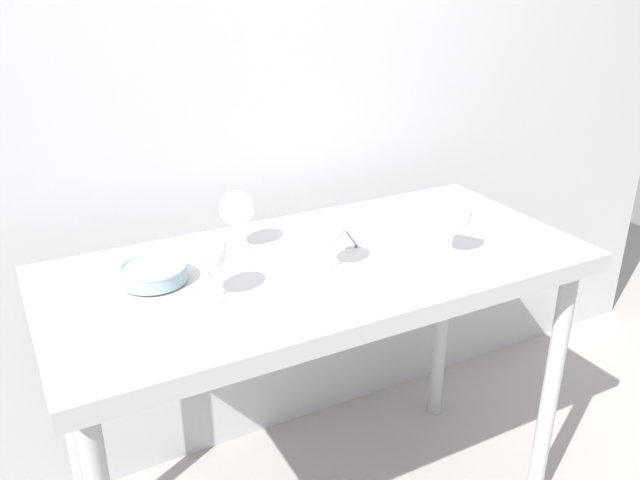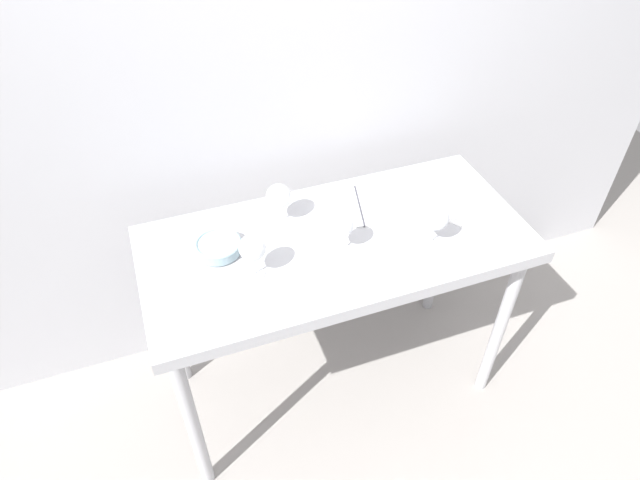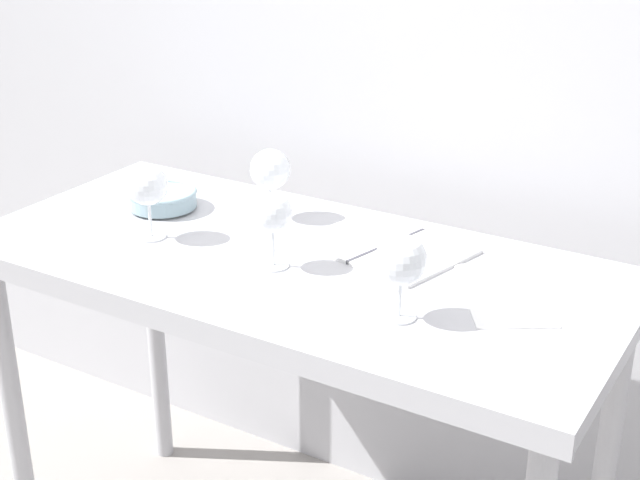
% 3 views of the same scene
% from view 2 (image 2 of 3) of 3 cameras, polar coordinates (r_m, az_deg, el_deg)
% --- Properties ---
extents(ground_plane, '(6.00, 6.00, 0.00)m').
position_cam_2_polar(ground_plane, '(2.69, 1.27, -14.17)').
color(ground_plane, gray).
extents(back_wall, '(3.80, 0.04, 2.60)m').
position_cam_2_polar(back_wall, '(2.17, -3.02, 16.41)').
color(back_wall, '#B7B7BC').
rests_on(back_wall, ground_plane).
extents(steel_counter, '(1.40, 0.65, 0.90)m').
position_cam_2_polar(steel_counter, '(2.07, 1.65, -2.07)').
color(steel_counter, '#AFAFB4').
rests_on(steel_counter, ground_plane).
extents(wine_glass_near_center, '(0.08, 0.08, 0.16)m').
position_cam_2_polar(wine_glass_near_center, '(1.88, 2.27, 1.43)').
color(wine_glass_near_center, white).
rests_on(wine_glass_near_center, steel_counter).
extents(wine_glass_near_left, '(0.09, 0.09, 0.17)m').
position_cam_2_polar(wine_glass_near_left, '(1.80, -6.94, -0.90)').
color(wine_glass_near_left, white).
rests_on(wine_glass_near_left, steel_counter).
extents(wine_glass_far_left, '(0.09, 0.09, 0.16)m').
position_cam_2_polar(wine_glass_far_left, '(2.01, -4.25, 4.38)').
color(wine_glass_far_left, white).
rests_on(wine_glass_far_left, steel_counter).
extents(wine_glass_near_right, '(0.09, 0.09, 0.16)m').
position_cam_2_polar(wine_glass_near_right, '(1.96, 11.80, 2.25)').
color(wine_glass_near_right, white).
rests_on(wine_glass_near_right, steel_counter).
extents(open_notebook, '(0.37, 0.32, 0.01)m').
position_cam_2_polar(open_notebook, '(2.15, 4.07, 3.51)').
color(open_notebook, white).
rests_on(open_notebook, steel_counter).
extents(tasting_sheet_upper, '(0.27, 0.31, 0.00)m').
position_cam_2_polar(tasting_sheet_upper, '(2.21, 12.02, 3.73)').
color(tasting_sheet_upper, white).
rests_on(tasting_sheet_upper, steel_counter).
extents(tasting_bowl, '(0.16, 0.16, 0.05)m').
position_cam_2_polar(tasting_bowl, '(1.97, -10.40, -0.65)').
color(tasting_bowl, beige).
rests_on(tasting_bowl, steel_counter).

